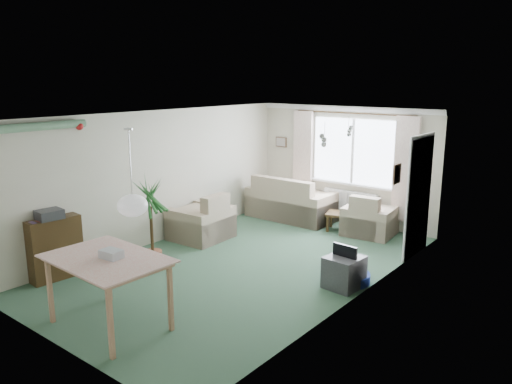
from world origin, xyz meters
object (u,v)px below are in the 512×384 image
Objects in this scene: sofa at (292,197)px; coffee_table at (347,222)px; houseplant at (151,223)px; tv_cube at (344,272)px; bookshelf at (55,249)px; armchair_corner at (370,214)px; dining_table at (109,293)px; armchair_left at (201,216)px; pet_bed at (347,277)px.

coffee_table is (1.39, -0.11, -0.28)m from sofa.
tv_cube is at bearing 23.29° from houseplant.
coffee_table is 0.85× the size of bookshelf.
bookshelf is (-2.71, -4.92, 0.07)m from armchair_corner.
coffee_table is 5.35m from bookshelf.
sofa is at bearing 175.30° from coffee_table.
sofa is 5.44m from dining_table.
dining_table is 3.25m from tv_cube.
dining_table is at bearing -55.18° from houseplant.
houseplant is (0.77, 1.20, 0.26)m from bookshelf.
sofa is at bearing 100.58° from dining_table.
bookshelf is 1.45m from houseplant.
armchair_corner is 0.96× the size of bookshelf.
houseplant is 3.05m from tv_cube.
houseplant is (-0.11, -3.75, 0.27)m from sofa.
houseplant is at bearing 88.35° from sofa.
armchair_corner is at bearing 62.50° from houseplant.
houseplant is at bearing 13.18° from armchair_left.
armchair_left is 2.74m from bookshelf.
pet_bed is (1.59, 3.01, -0.36)m from dining_table.
coffee_table is (1.93, 2.11, -0.26)m from armchair_left.
houseplant is at bearing 56.31° from armchair_corner.
houseplant is (0.43, -1.53, 0.29)m from armchair_left.
tv_cube is (0.83, -2.53, -0.17)m from armchair_corner.
bookshelf is (-0.34, -2.72, 0.03)m from armchair_left.
armchair_corner is 4.21m from houseplant.
dining_table is at bearing -7.88° from bookshelf.
coffee_table is at bearing 69.05° from bookshelf.
armchair_left is 3.49m from dining_table.
bookshelf is 1.93m from dining_table.
armchair_left reaches higher than coffee_table.
tv_cube is at bearing 59.39° from dining_table.
tv_cube reaches higher than coffee_table.
armchair_corner reaches higher than tv_cube.
pet_bed is at bearing 111.67° from tv_cube.
armchair_left is at bearing 178.86° from tv_cube.
sofa is at bearing 84.08° from bookshelf.
armchair_corner is 3.23m from armchair_left.
dining_table is (-0.39, -5.24, 0.25)m from coffee_table.
pet_bed is (-0.07, 0.22, -0.16)m from tv_cube.
coffee_table is at bearing 5.31° from armchair_corner.
houseplant reaches higher than coffee_table.
sofa reaches higher than dining_table.
tv_cube reaches higher than pet_bed.
armchair_corner is at bearing 11.50° from coffee_table.
bookshelf is at bearing -122.89° from houseplant.
armchair_left is 0.72× the size of dining_table.
dining_table is at bearing 75.02° from armchair_corner.
houseplant is 3.12m from pet_bed.
sofa reaches higher than armchair_corner.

